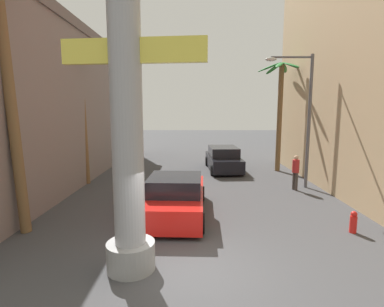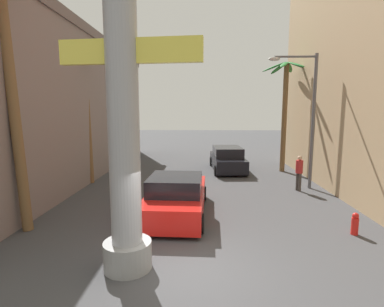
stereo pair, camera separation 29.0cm
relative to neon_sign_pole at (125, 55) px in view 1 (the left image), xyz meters
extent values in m
plane|color=#424244|center=(1.49, 9.93, -5.18)|extent=(87.64, 87.64, 0.00)
cube|color=slate|center=(-8.42, 10.24, -1.21)|extent=(8.35, 22.61, 7.94)
cube|color=#655651|center=(-8.42, 10.24, 3.02)|extent=(8.52, 23.07, 0.50)
cylinder|color=#9E9EA3|center=(-0.01, 0.00, -0.93)|extent=(0.75, 0.75, 8.50)
cylinder|color=gray|center=(-0.01, 0.00, -4.83)|extent=(1.20, 1.20, 0.70)
cube|color=#F2E04C|center=(0.19, 0.00, 0.09)|extent=(3.35, 0.48, 0.56)
cylinder|color=#59595E|center=(7.33, 8.12, -1.85)|extent=(0.16, 0.16, 6.66)
cylinder|color=#59595E|center=(6.32, 8.12, 1.33)|extent=(2.02, 0.10, 0.10)
ellipsoid|color=beige|center=(5.30, 8.12, 1.23)|extent=(0.56, 0.28, 0.20)
cylinder|color=black|center=(-0.04, 5.80, -4.86)|extent=(0.24, 0.65, 0.64)
cylinder|color=black|center=(1.90, 5.74, -4.86)|extent=(0.24, 0.65, 0.64)
cylinder|color=black|center=(-0.15, 2.31, -4.86)|extent=(0.24, 0.65, 0.64)
cylinder|color=black|center=(1.80, 2.25, -4.86)|extent=(0.24, 0.65, 0.64)
cube|color=red|center=(0.88, 4.02, -4.62)|extent=(2.20, 5.04, 0.80)
cube|color=black|center=(0.87, 3.65, -3.92)|extent=(1.95, 2.15, 0.60)
cylinder|color=black|center=(2.50, 14.26, -4.86)|extent=(0.26, 0.65, 0.64)
cylinder|color=black|center=(4.31, 14.36, -4.86)|extent=(0.26, 0.65, 0.64)
cylinder|color=black|center=(2.69, 10.91, -4.86)|extent=(0.26, 0.65, 0.64)
cylinder|color=black|center=(4.50, 11.01, -4.86)|extent=(0.26, 0.65, 0.64)
cube|color=black|center=(3.50, 12.64, -4.62)|extent=(2.17, 4.89, 0.80)
cube|color=black|center=(3.50, 12.64, -3.92)|extent=(1.90, 2.73, 0.60)
cylinder|color=brown|center=(-4.37, 9.03, -1.73)|extent=(0.55, 0.68, 6.90)
ellipsoid|color=#28752D|center=(-3.83, 8.92, 1.49)|extent=(1.31, 0.37, 0.82)
ellipsoid|color=#2B612D|center=(-4.44, 9.63, 1.58)|extent=(0.57, 1.45, 0.55)
ellipsoid|color=#2A5D2D|center=(-5.16, 9.30, 1.54)|extent=(1.36, 1.03, 0.67)
ellipsoid|color=#235F2D|center=(-5.12, 8.48, 1.53)|extent=(1.31, 1.11, 0.70)
ellipsoid|color=#2A6D2D|center=(-4.23, 8.27, 1.51)|extent=(0.92, 1.37, 0.75)
cylinder|color=brown|center=(-4.11, 2.32, -0.95)|extent=(0.68, 0.39, 8.46)
cylinder|color=brown|center=(-4.37, 18.68, -0.56)|extent=(0.55, 0.56, 9.24)
ellipsoid|color=#266F2D|center=(-3.57, 18.82, 3.86)|extent=(1.67, 0.53, 0.75)
ellipsoid|color=#21732D|center=(-4.29, 19.59, 3.80)|extent=(0.60, 1.61, 0.93)
ellipsoid|color=#30662D|center=(-5.15, 19.21, 3.81)|extent=(1.52, 1.17, 0.90)
ellipsoid|color=#2B612D|center=(-5.17, 18.30, 3.90)|extent=(1.63, 1.16, 0.63)
ellipsoid|color=#20622D|center=(-4.27, 17.89, 3.91)|extent=(0.66, 1.72, 0.59)
cylinder|color=brown|center=(7.05, 12.38, -1.77)|extent=(0.34, 0.38, 6.83)
ellipsoid|color=#31622D|center=(7.85, 12.36, 1.49)|extent=(1.52, 0.44, 0.61)
ellipsoid|color=#32752D|center=(7.40, 13.10, 1.51)|extent=(0.96, 1.53, 0.56)
ellipsoid|color=#25772D|center=(6.73, 13.09, 1.47)|extent=(0.98, 1.48, 0.69)
ellipsoid|color=#20732D|center=(6.31, 12.50, 1.47)|extent=(1.52, 0.55, 0.67)
ellipsoid|color=#24752D|center=(6.73, 11.71, 1.50)|extent=(1.00, 1.51, 0.58)
ellipsoid|color=#21762D|center=(7.40, 11.70, 1.50)|extent=(0.96, 1.52, 0.59)
cylinder|color=#3F3833|center=(6.56, 7.68, -4.73)|extent=(0.14, 0.14, 0.89)
cylinder|color=#3F3833|center=(6.63, 7.49, -4.73)|extent=(0.14, 0.14, 0.89)
cylinder|color=#B22626|center=(6.60, 7.59, -3.97)|extent=(0.43, 0.43, 0.63)
sphere|color=tan|center=(6.60, 7.59, -3.54)|extent=(0.22, 0.22, 0.22)
cylinder|color=red|center=(6.73, 2.31, -4.90)|extent=(0.22, 0.22, 0.55)
sphere|color=red|center=(6.73, 2.31, -4.56)|extent=(0.20, 0.20, 0.20)
camera|label=1|loc=(1.57, -7.00, -1.24)|focal=28.00mm
camera|label=2|loc=(1.86, -6.99, -1.24)|focal=28.00mm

